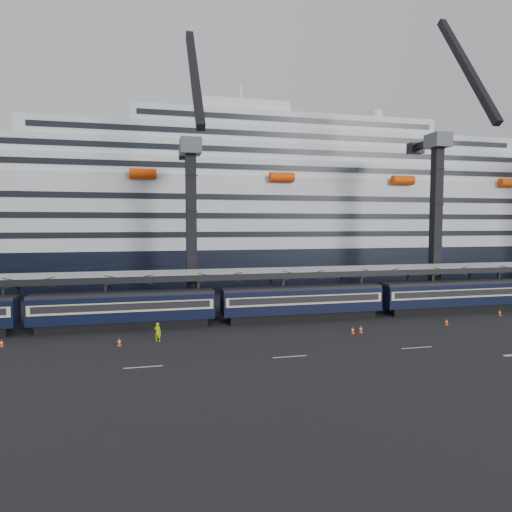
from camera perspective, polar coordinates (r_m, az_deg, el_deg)
name	(u,v)px	position (r m, az deg, el deg)	size (l,w,h in m)	color
ground	(411,336)	(48.74, 18.86, -9.44)	(260.00, 260.00, 0.00)	black
train	(329,300)	(54.91, 9.15, -5.43)	(133.05, 3.00, 4.05)	black
canopy	(351,270)	(60.02, 11.82, -1.72)	(130.00, 6.25, 5.53)	#989AA0
cruise_ship	(275,218)	(89.39, 2.43, 4.76)	(214.09, 28.84, 34.00)	black
crane_dark_near	(191,218)	(58.84, -8.07, 4.72)	(4.50, 17.75, 35.08)	#4B4E53
crane_dark_mid	(438,209)	(70.45, 21.79, 5.51)	(4.50, 18.24, 39.64)	#4B4E53
worker	(158,332)	(44.88, -12.19, -9.28)	(0.66, 0.43, 1.82)	#BAED0C
traffic_cone_a	(2,343)	(48.25, -29.20, -9.46)	(0.34, 0.34, 0.69)	#F94507
traffic_cone_b	(119,342)	(44.33, -16.73, -10.22)	(0.39, 0.39, 0.78)	#F94507
traffic_cone_c	(361,329)	(48.62, 12.96, -8.88)	(0.40, 0.40, 0.81)	#F94507
traffic_cone_d	(353,330)	(48.12, 11.98, -9.03)	(0.37, 0.37, 0.74)	#F94507
traffic_cone_e	(446,322)	(55.14, 22.71, -7.59)	(0.37, 0.37, 0.74)	#F94507
traffic_cone_f	(500,312)	(63.49, 28.16, -6.24)	(0.38, 0.38, 0.76)	#F94507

